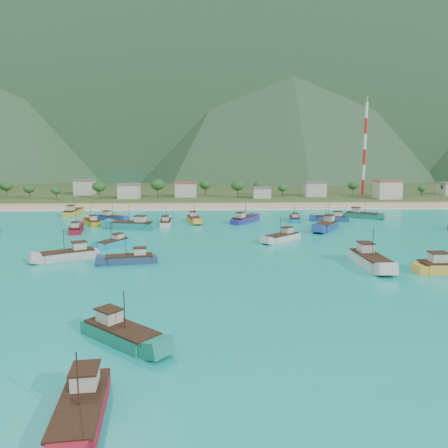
{
  "coord_description": "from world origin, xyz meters",
  "views": [
    {
      "loc": [
        0.95,
        -88.98,
        20.36
      ],
      "look_at": [
        4.77,
        18.0,
        3.0
      ],
      "focal_mm": 35.0,
      "sensor_mm": 36.0,
      "label": 1
    }
  ],
  "objects_px": {
    "boat_11": "(76,229)",
    "boat_7": "(113,243)",
    "boat_2": "(370,260)",
    "boat_14": "(331,219)",
    "boat_27": "(133,226)",
    "boat_20": "(166,223)",
    "boat_26": "(121,335)",
    "boat_25": "(73,212)",
    "boat_28": "(294,219)",
    "boat_17": "(244,220)",
    "boat_4": "(111,218)",
    "boat_6": "(92,222)",
    "boat_21": "(362,215)",
    "radio_tower": "(365,149)",
    "boat_5": "(69,255)",
    "boat_8": "(326,226)",
    "boat_13": "(282,238)",
    "boat_15": "(194,220)",
    "boat_22": "(82,411)",
    "boat_1": "(131,260)"
  },
  "relations": [
    {
      "from": "radio_tower",
      "to": "boat_25",
      "type": "xyz_separation_m",
      "value": [
        -115.84,
        -50.71,
        -21.31
      ]
    },
    {
      "from": "boat_13",
      "to": "boat_20",
      "type": "bearing_deg",
      "value": 8.52
    },
    {
      "from": "boat_20",
      "to": "boat_25",
      "type": "relative_size",
      "value": 0.85
    },
    {
      "from": "boat_8",
      "to": "boat_26",
      "type": "bearing_deg",
      "value": 91.41
    },
    {
      "from": "boat_2",
      "to": "boat_13",
      "type": "height_order",
      "value": "boat_2"
    },
    {
      "from": "boat_4",
      "to": "boat_27",
      "type": "bearing_deg",
      "value": 64.35
    },
    {
      "from": "boat_20",
      "to": "boat_27",
      "type": "height_order",
      "value": "boat_27"
    },
    {
      "from": "boat_7",
      "to": "boat_17",
      "type": "xyz_separation_m",
      "value": [
        31.82,
        32.11,
        0.24
      ]
    },
    {
      "from": "radio_tower",
      "to": "boat_15",
      "type": "distance_m",
      "value": 103.05
    },
    {
      "from": "boat_8",
      "to": "boat_27",
      "type": "bearing_deg",
      "value": 29.08
    },
    {
      "from": "boat_25",
      "to": "boat_26",
      "type": "distance_m",
      "value": 106.83
    },
    {
      "from": "boat_6",
      "to": "boat_14",
      "type": "height_order",
      "value": "boat_14"
    },
    {
      "from": "boat_11",
      "to": "boat_7",
      "type": "bearing_deg",
      "value": -62.67
    },
    {
      "from": "boat_22",
      "to": "boat_2",
      "type": "bearing_deg",
      "value": -136.71
    },
    {
      "from": "boat_4",
      "to": "boat_20",
      "type": "distance_m",
      "value": 20.1
    },
    {
      "from": "boat_21",
      "to": "boat_25",
      "type": "bearing_deg",
      "value": -61.04
    },
    {
      "from": "boat_22",
      "to": "boat_27",
      "type": "relative_size",
      "value": 0.88
    },
    {
      "from": "boat_21",
      "to": "boat_25",
      "type": "height_order",
      "value": "boat_25"
    },
    {
      "from": "boat_1",
      "to": "boat_20",
      "type": "height_order",
      "value": "boat_20"
    },
    {
      "from": "boat_6",
      "to": "boat_21",
      "type": "height_order",
      "value": "boat_21"
    },
    {
      "from": "radio_tower",
      "to": "boat_17",
      "type": "xyz_separation_m",
      "value": [
        -60.01,
        -68.85,
        -21.37
      ]
    },
    {
      "from": "boat_28",
      "to": "boat_1",
      "type": "bearing_deg",
      "value": -122.08
    },
    {
      "from": "boat_11",
      "to": "boat_21",
      "type": "distance_m",
      "value": 86.6
    },
    {
      "from": "boat_27",
      "to": "boat_14",
      "type": "bearing_deg",
      "value": -65.41
    },
    {
      "from": "boat_8",
      "to": "boat_26",
      "type": "height_order",
      "value": "boat_8"
    },
    {
      "from": "boat_15",
      "to": "boat_27",
      "type": "xyz_separation_m",
      "value": [
        -16.29,
        -11.49,
        0.22
      ]
    },
    {
      "from": "boat_4",
      "to": "boat_6",
      "type": "relative_size",
      "value": 0.97
    },
    {
      "from": "boat_8",
      "to": "boat_2",
      "type": "bearing_deg",
      "value": 118.67
    },
    {
      "from": "boat_6",
      "to": "boat_28",
      "type": "relative_size",
      "value": 1.07
    },
    {
      "from": "boat_5",
      "to": "boat_26",
      "type": "distance_m",
      "value": 41.94
    },
    {
      "from": "boat_7",
      "to": "boat_25",
      "type": "distance_m",
      "value": 55.7
    },
    {
      "from": "boat_26",
      "to": "boat_28",
      "type": "bearing_deg",
      "value": -161.07
    },
    {
      "from": "boat_26",
      "to": "boat_27",
      "type": "relative_size",
      "value": 0.8
    },
    {
      "from": "boat_2",
      "to": "boat_6",
      "type": "xyz_separation_m",
      "value": [
        -63.29,
        49.4,
        -0.32
      ]
    },
    {
      "from": "boat_8",
      "to": "boat_15",
      "type": "relative_size",
      "value": 1.17
    },
    {
      "from": "radio_tower",
      "to": "boat_25",
      "type": "distance_m",
      "value": 128.24
    },
    {
      "from": "boat_27",
      "to": "boat_20",
      "type": "bearing_deg",
      "value": -40.44
    },
    {
      "from": "boat_4",
      "to": "boat_17",
      "type": "xyz_separation_m",
      "value": [
        40.57,
        -5.65,
        0.14
      ]
    },
    {
      "from": "boat_15",
      "to": "boat_21",
      "type": "distance_m",
      "value": 53.78
    },
    {
      "from": "boat_14",
      "to": "boat_20",
      "type": "distance_m",
      "value": 49.96
    },
    {
      "from": "boat_28",
      "to": "boat_15",
      "type": "bearing_deg",
      "value": -171.48
    },
    {
      "from": "radio_tower",
      "to": "boat_7",
      "type": "xyz_separation_m",
      "value": [
        -91.82,
        -100.96,
        -21.61
      ]
    },
    {
      "from": "boat_14",
      "to": "boat_22",
      "type": "bearing_deg",
      "value": 163.1
    },
    {
      "from": "boat_22",
      "to": "boat_25",
      "type": "bearing_deg",
      "value": -78.8
    },
    {
      "from": "boat_5",
      "to": "boat_6",
      "type": "height_order",
      "value": "boat_5"
    },
    {
      "from": "boat_11",
      "to": "boat_22",
      "type": "relative_size",
      "value": 0.91
    },
    {
      "from": "boat_8",
      "to": "boat_11",
      "type": "distance_m",
      "value": 66.58
    },
    {
      "from": "boat_2",
      "to": "boat_14",
      "type": "relative_size",
      "value": 1.24
    },
    {
      "from": "boat_6",
      "to": "boat_2",
      "type": "bearing_deg",
      "value": -64.95
    },
    {
      "from": "boat_25",
      "to": "boat_28",
      "type": "distance_m",
      "value": 73.14
    }
  ]
}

